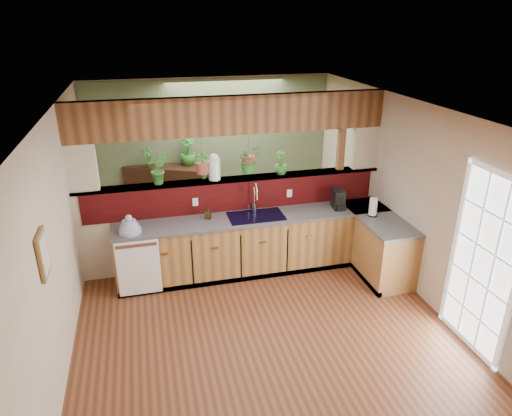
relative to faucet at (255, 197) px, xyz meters
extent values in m
cube|color=brown|center=(-0.27, -1.13, -1.15)|extent=(4.60, 7.00, 0.01)
cube|color=brown|center=(-0.27, -1.13, 1.45)|extent=(4.60, 7.00, 0.01)
cube|color=beige|center=(-0.27, 2.37, 0.15)|extent=(4.60, 0.02, 2.60)
cube|color=beige|center=(-2.57, -1.13, 0.15)|extent=(0.02, 7.00, 2.60)
cube|color=beige|center=(2.03, -1.13, 0.15)|extent=(0.02, 7.00, 2.60)
cube|color=beige|center=(-0.27, 0.22, -0.47)|extent=(4.60, 0.15, 1.35)
cube|color=#3A0708|center=(-0.27, 0.13, -0.02)|extent=(4.40, 0.02, 0.45)
cube|color=brown|center=(-0.27, 0.22, 0.22)|extent=(4.60, 0.21, 0.04)
cube|color=brown|center=(-0.27, 0.22, 1.18)|extent=(4.60, 0.15, 0.55)
cube|color=beige|center=(-2.37, 0.22, 0.55)|extent=(0.40, 0.15, 0.70)
cube|color=beige|center=(1.83, 0.22, 0.55)|extent=(0.40, 0.15, 0.70)
cube|color=brown|center=(1.43, 0.22, 0.15)|extent=(0.10, 0.10, 2.60)
cube|color=brown|center=(-0.27, 0.22, 0.22)|extent=(4.60, 0.21, 0.04)
cube|color=brown|center=(-0.27, 0.22, 1.18)|extent=(4.60, 0.15, 0.55)
cube|color=#546746|center=(-0.27, 2.35, 0.15)|extent=(4.55, 0.02, 2.55)
cube|color=brown|center=(-0.02, -0.16, -0.72)|extent=(4.10, 0.60, 0.86)
cube|color=#4C4C51|center=(-0.02, -0.16, -0.27)|extent=(4.14, 0.64, 0.04)
cube|color=brown|center=(1.73, -0.59, -0.72)|extent=(0.60, 1.48, 0.86)
cube|color=#4C4C51|center=(1.73, -0.59, -0.27)|extent=(0.64, 1.52, 0.04)
cube|color=brown|center=(1.73, -0.16, -0.72)|extent=(0.60, 0.60, 0.86)
cube|color=#4C4C51|center=(1.73, -0.16, -0.27)|extent=(0.64, 0.64, 0.04)
cube|color=black|center=(-0.02, -0.43, -1.11)|extent=(4.10, 0.06, 0.08)
cube|color=black|center=(1.46, -0.59, -1.11)|extent=(0.06, 1.48, 0.08)
cube|color=white|center=(-1.75, -0.47, -0.70)|extent=(0.58, 0.02, 0.82)
cube|color=#B7B7B2|center=(-1.75, -0.48, -0.35)|extent=(0.54, 0.01, 0.05)
cube|color=black|center=(-0.02, -0.16, -0.26)|extent=(0.82, 0.50, 0.03)
cube|color=black|center=(-0.21, -0.16, -0.35)|extent=(0.34, 0.40, 0.16)
cube|color=black|center=(0.17, -0.16, -0.35)|extent=(0.34, 0.40, 0.16)
cube|color=white|center=(2.00, -2.43, -0.10)|extent=(0.06, 1.02, 2.16)
cube|color=brown|center=(-2.54, -1.93, 0.40)|extent=(0.03, 0.35, 0.45)
cube|color=silver|center=(-2.53, -1.93, 0.40)|extent=(0.01, 0.27, 0.37)
cylinder|color=#B7B7B2|center=(0.00, 0.04, -0.20)|extent=(0.07, 0.07, 0.10)
cylinder|color=#B7B7B2|center=(0.00, 0.04, -0.02)|extent=(0.02, 0.02, 0.28)
torus|color=#B7B7B2|center=(0.00, -0.02, 0.11)|extent=(0.19, 0.10, 0.20)
cylinder|color=#B7B7B2|center=(0.00, -0.11, 0.05)|extent=(0.02, 0.02, 0.12)
cylinder|color=#B7B7B2|center=(-0.08, 0.04, -0.18)|extent=(0.03, 0.03, 0.10)
cylinder|color=#9BA9C9|center=(-1.81, -0.27, -0.22)|extent=(0.30, 0.30, 0.07)
cylinder|color=#9BA9C9|center=(-1.81, -0.27, -0.15)|extent=(0.25, 0.25, 0.06)
cylinder|color=#9BA9C9|center=(-1.81, -0.27, -0.10)|extent=(0.19, 0.19, 0.06)
sphere|color=#9BA9C9|center=(-1.81, -0.27, -0.03)|extent=(0.09, 0.09, 0.09)
imported|color=#3B2A15|center=(-0.71, -0.07, -0.15)|extent=(0.11, 0.11, 0.19)
cube|color=black|center=(1.27, -0.17, -0.10)|extent=(0.16, 0.26, 0.30)
cube|color=black|center=(1.27, -0.25, -0.20)|extent=(0.14, 0.10, 0.10)
cylinder|color=silver|center=(1.27, -0.22, -0.16)|extent=(0.08, 0.08, 0.08)
cylinder|color=black|center=(1.64, -0.56, -0.24)|extent=(0.14, 0.14, 0.02)
cylinder|color=#B7B7B2|center=(1.64, -0.56, -0.10)|extent=(0.02, 0.02, 0.30)
cylinder|color=white|center=(1.64, -0.56, -0.10)|extent=(0.11, 0.11, 0.26)
cylinder|color=silver|center=(-0.55, 0.22, 0.39)|extent=(0.18, 0.18, 0.29)
sphere|color=silver|center=(-0.55, 0.22, 0.55)|extent=(0.16, 0.16, 0.16)
imported|color=#2A6B25|center=(-1.34, 0.22, 0.46)|extent=(0.26, 0.21, 0.44)
imported|color=#2A6B25|center=(0.47, 0.22, 0.42)|extent=(0.24, 0.24, 0.35)
cylinder|color=brown|center=(-0.73, 0.22, 0.70)|extent=(0.01, 0.01, 0.41)
cylinder|color=brown|center=(-0.73, 0.22, 0.43)|extent=(0.19, 0.19, 0.16)
imported|color=#2A6B25|center=(-0.73, 0.22, 0.68)|extent=(0.25, 0.22, 0.40)
cylinder|color=brown|center=(-0.04, 0.22, 0.72)|extent=(0.01, 0.01, 0.36)
cylinder|color=brown|center=(-0.04, 0.22, 0.48)|extent=(0.19, 0.19, 0.16)
imported|color=#2A6B25|center=(-0.04, 0.22, 0.72)|extent=(0.46, 0.44, 0.41)
cube|color=black|center=(-1.10, 2.12, -0.65)|extent=(1.69, 1.08, 1.10)
imported|color=#2A6B25|center=(-1.47, 2.12, 0.09)|extent=(0.23, 0.18, 0.38)
imported|color=#2A6B25|center=(-0.74, 2.12, 0.17)|extent=(0.39, 0.39, 0.53)
imported|color=#2A6B25|center=(0.44, 1.48, -0.78)|extent=(0.81, 0.75, 0.73)
camera|label=1|loc=(-1.53, -6.09, 2.48)|focal=32.00mm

